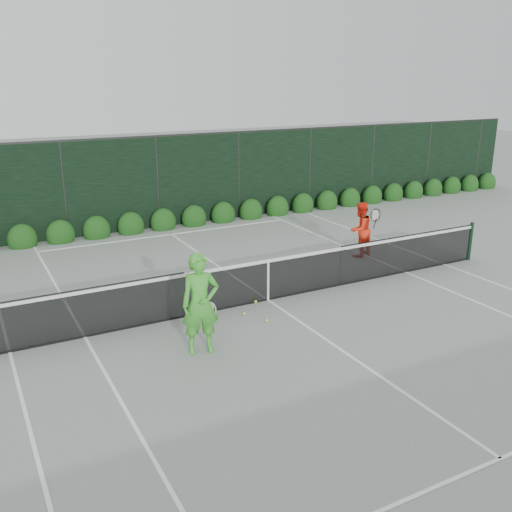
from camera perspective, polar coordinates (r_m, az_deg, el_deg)
ground at (r=13.06m, az=1.20°, el=-4.45°), size 80.00×80.00×0.00m
tennis_net at (r=12.86m, az=1.12°, el=-2.27°), size 12.90×0.10×1.07m
player_woman at (r=10.42m, az=-5.58°, el=-4.79°), size 0.77×0.59×1.90m
player_man at (r=16.26m, az=10.37°, el=2.62°), size 0.94×0.76×1.55m
court_lines at (r=13.06m, az=1.20°, el=-4.42°), size 11.03×23.83×0.01m
windscreen_fence at (r=10.40m, az=8.56°, el=-1.61°), size 32.00×21.07×3.06m
hedge_row at (r=19.24m, az=-9.26°, el=3.35°), size 31.66×0.65×0.94m
tennis_balls at (r=12.35m, az=-1.08°, el=-5.60°), size 1.71×1.29×0.07m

